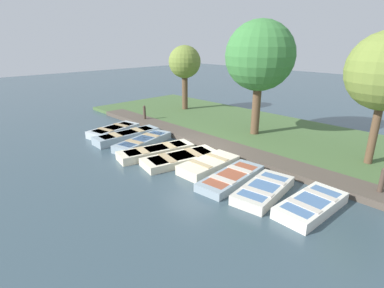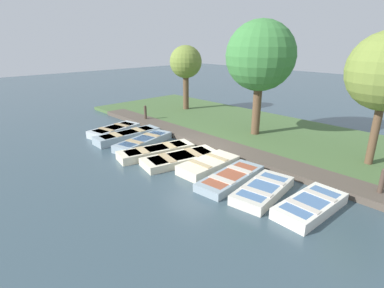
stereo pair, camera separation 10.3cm
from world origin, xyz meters
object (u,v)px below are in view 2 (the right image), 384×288
rowboat_7 (263,190)px  mooring_post_far (382,184)px  rowboat_1 (128,136)px  rowboat_5 (209,165)px  rowboat_6 (231,178)px  rowboat_0 (114,130)px  mooring_post_near (145,114)px  rowboat_4 (181,158)px  park_tree_left (260,56)px  rowboat_3 (156,151)px  rowboat_8 (310,205)px  park_tree_far_left (186,63)px  rowboat_2 (143,142)px

rowboat_7 → mooring_post_far: (-2.59, 2.83, 0.38)m
rowboat_1 → mooring_post_far: bearing=105.3°
rowboat_1 → rowboat_5: rowboat_1 is taller
rowboat_6 → rowboat_5: bearing=-104.1°
rowboat_0 → mooring_post_near: mooring_post_near is taller
mooring_post_near → mooring_post_far: same height
rowboat_4 → rowboat_5: size_ratio=1.34×
rowboat_4 → park_tree_left: (-5.26, 0.15, 4.08)m
rowboat_3 → park_tree_left: bearing=177.2°
rowboat_0 → rowboat_5: (-0.31, 7.04, -0.00)m
rowboat_6 → rowboat_7: rowboat_7 is taller
mooring_post_far → park_tree_left: 8.16m
rowboat_8 → rowboat_4: bearing=-84.1°
rowboat_3 → rowboat_4: rowboat_3 is taller
rowboat_8 → rowboat_3: bearing=-82.4°
mooring_post_near → park_tree_far_left: park_tree_far_left is taller
rowboat_0 → rowboat_3: size_ratio=0.84×
rowboat_2 → rowboat_7: rowboat_2 is taller
rowboat_2 → park_tree_left: (-5.18, 3.08, 4.05)m
rowboat_2 → mooring_post_far: bearing=91.7°
rowboat_4 → park_tree_far_left: park_tree_far_left is taller
rowboat_6 → mooring_post_far: (-2.61, 4.23, 0.41)m
rowboat_2 → rowboat_5: (-0.22, 4.32, 0.01)m
park_tree_left → park_tree_far_left: bearing=-101.2°
rowboat_4 → park_tree_left: park_tree_left is taller
rowboat_7 → rowboat_8: bearing=89.5°
rowboat_4 → mooring_post_near: bearing=-100.4°
rowboat_2 → rowboat_4: (0.08, 2.93, -0.03)m
rowboat_0 → rowboat_3: rowboat_0 is taller
rowboat_6 → rowboat_0: bearing=-94.7°
rowboat_0 → rowboat_2: (-0.09, 2.72, -0.01)m
rowboat_0 → park_tree_left: park_tree_left is taller
rowboat_0 → rowboat_3: (0.27, 4.28, -0.02)m
park_tree_far_left → rowboat_4: bearing=46.3°
rowboat_0 → mooring_post_near: (-2.71, -0.81, 0.36)m
rowboat_5 → rowboat_7: rowboat_5 is taller
rowboat_5 → mooring_post_far: 6.08m
rowboat_2 → rowboat_6: size_ratio=1.11×
rowboat_0 → rowboat_6: (-0.10, 8.39, -0.05)m
park_tree_far_left → park_tree_left: park_tree_left is taller
rowboat_0 → rowboat_1: (-0.00, 1.38, 0.01)m
park_tree_left → mooring_post_near: bearing=-68.8°
rowboat_7 → mooring_post_far: 3.85m
rowboat_1 → mooring_post_near: 3.50m
rowboat_0 → rowboat_6: bearing=80.4°
rowboat_3 → park_tree_left: 7.03m
rowboat_7 → rowboat_1: bearing=-97.4°
rowboat_2 → rowboat_7: bearing=77.1°
park_tree_left → mooring_post_far: bearing=69.4°
rowboat_3 → mooring_post_near: size_ratio=3.26×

